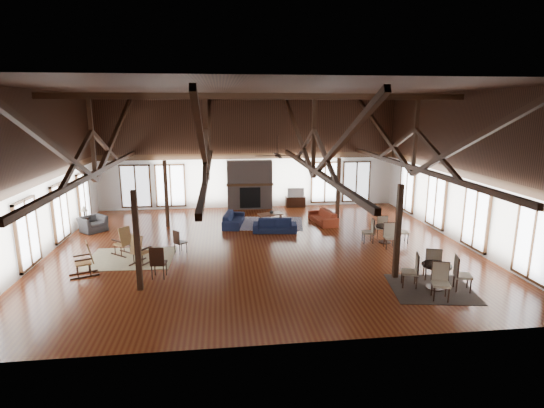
{
  "coord_description": "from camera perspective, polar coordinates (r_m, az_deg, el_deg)",
  "views": [
    {
      "loc": [
        -1.48,
        -15.77,
        5.36
      ],
      "look_at": [
        0.54,
        1.0,
        1.5
      ],
      "focal_mm": 28.0,
      "sensor_mm": 36.0,
      "label": 1
    }
  ],
  "objects": [
    {
      "name": "side_table_lamp",
      "position": [
        20.71,
        -23.83,
        -2.06
      ],
      "size": [
        0.43,
        0.43,
        1.11
      ],
      "color": "black",
      "rests_on": "floor"
    },
    {
      "name": "rocking_chair_b",
      "position": [
        15.51,
        -17.43,
        -5.97
      ],
      "size": [
        0.82,
        0.95,
        1.09
      ],
      "rotation": [
        0.0,
        0.0,
        -0.56
      ],
      "color": "olive",
      "rests_on": "floor"
    },
    {
      "name": "rocking_chair_c",
      "position": [
        15.15,
        -23.71,
        -6.85
      ],
      "size": [
        0.99,
        0.76,
        1.13
      ],
      "rotation": [
        0.0,
        0.0,
        1.96
      ],
      "color": "olive",
      "rests_on": "floor"
    },
    {
      "name": "tv_console",
      "position": [
        23.43,
        3.16,
        0.3
      ],
      "size": [
        1.08,
        0.41,
        0.54
      ],
      "primitive_type": "cube",
      "color": "black",
      "rests_on": "floor"
    },
    {
      "name": "wall_left",
      "position": [
        17.23,
        -29.07,
        3.37
      ],
      "size": [
        0.02,
        14.0,
        6.0
      ],
      "primitive_type": "cube",
      "color": "silver",
      "rests_on": "floor"
    },
    {
      "name": "armchair",
      "position": [
        20.35,
        -22.96,
        -2.48
      ],
      "size": [
        1.35,
        1.36,
        0.66
      ],
      "primitive_type": "imported",
      "rotation": [
        0.0,
        0.0,
        0.8
      ],
      "color": "#333235",
      "rests_on": "floor"
    },
    {
      "name": "cafe_table_far",
      "position": [
        17.75,
        14.99,
        -3.52
      ],
      "size": [
        1.89,
        1.89,
        0.97
      ],
      "rotation": [
        0.0,
        0.0,
        -0.11
      ],
      "color": "black",
      "rests_on": "floor"
    },
    {
      "name": "television",
      "position": [
        23.32,
        3.19,
        1.57
      ],
      "size": [
        0.9,
        0.18,
        0.52
      ],
      "primitive_type": "imported",
      "rotation": [
        0.0,
        0.0,
        -0.07
      ],
      "color": "#B2B2B2",
      "rests_on": "tv_console"
    },
    {
      "name": "roof_truss",
      "position": [
        15.89,
        -1.5,
        8.06
      ],
      "size": [
        15.6,
        14.07,
        3.14
      ],
      "color": "black",
      "rests_on": "wall_back"
    },
    {
      "name": "wall_front",
      "position": [
        9.2,
        2.63,
        -2.02
      ],
      "size": [
        16.0,
        0.02,
        6.0
      ],
      "primitive_type": "cube",
      "color": "silver",
      "rests_on": "floor"
    },
    {
      "name": "rug_tan",
      "position": [
        16.35,
        -18.44,
        -6.93
      ],
      "size": [
        3.12,
        2.5,
        0.01
      ],
      "primitive_type": "cube",
      "rotation": [
        0.0,
        0.0,
        -0.04
      ],
      "color": "#C6B889",
      "rests_on": "floor"
    },
    {
      "name": "sofa_navy_front",
      "position": [
        18.63,
        0.39,
        -2.96
      ],
      "size": [
        1.99,
        0.98,
        0.56
      ],
      "primitive_type": "imported",
      "rotation": [
        0.0,
        0.0,
        -0.12
      ],
      "color": "#141B39",
      "rests_on": "floor"
    },
    {
      "name": "side_chair_b",
      "position": [
        14.03,
        -15.12,
        -7.29
      ],
      "size": [
        0.5,
        0.5,
        1.09
      ],
      "rotation": [
        0.0,
        0.0,
        -0.1
      ],
      "color": "black",
      "rests_on": "floor"
    },
    {
      "name": "side_chair_a",
      "position": [
        16.27,
        -12.47,
        -4.73
      ],
      "size": [
        0.54,
        0.54,
        0.91
      ],
      "rotation": [
        0.0,
        0.0,
        -0.86
      ],
      "color": "black",
      "rests_on": "floor"
    },
    {
      "name": "wall_back",
      "position": [
        22.94,
        -3.14,
        6.94
      ],
      "size": [
        16.0,
        0.02,
        6.0
      ],
      "primitive_type": "cube",
      "color": "silver",
      "rests_on": "floor"
    },
    {
      "name": "cafe_table_near",
      "position": [
        13.81,
        21.2,
        -8.53
      ],
      "size": [
        2.06,
        2.06,
        1.06
      ],
      "rotation": [
        0.0,
        0.0,
        -0.31
      ],
      "color": "black",
      "rests_on": "floor"
    },
    {
      "name": "rocking_chair_a",
      "position": [
        16.64,
        -19.31,
        -4.82
      ],
      "size": [
        0.93,
        0.89,
        1.09
      ],
      "rotation": [
        0.0,
        0.0,
        0.87
      ],
      "color": "olive",
      "rests_on": "floor"
    },
    {
      "name": "rug_dark",
      "position": [
        13.94,
        20.64,
        -10.6
      ],
      "size": [
        2.71,
        2.53,
        0.01
      ],
      "primitive_type": "cube",
      "rotation": [
        0.0,
        0.0,
        -0.16
      ],
      "color": "black",
      "rests_on": "floor"
    },
    {
      "name": "wall_right",
      "position": [
        18.55,
        24.03,
        4.44
      ],
      "size": [
        0.02,
        14.0,
        6.0
      ],
      "primitive_type": "cube",
      "color": "silver",
      "rests_on": "floor"
    },
    {
      "name": "ceiling_fan",
      "position": [
        14.99,
        0.78,
        6.63
      ],
      "size": [
        1.6,
        1.6,
        0.75
      ],
      "color": "black",
      "rests_on": "roof_truss"
    },
    {
      "name": "post_grid",
      "position": [
        16.29,
        -1.45,
        -0.75
      ],
      "size": [
        8.16,
        7.16,
        3.05
      ],
      "color": "black",
      "rests_on": "floor"
    },
    {
      "name": "floor",
      "position": [
        16.72,
        -1.42,
        -5.84
      ],
      "size": [
        16.0,
        16.0,
        0.0
      ],
      "primitive_type": "plane",
      "color": "#642F15",
      "rests_on": "ground"
    },
    {
      "name": "vase",
      "position": [
        20.09,
        -0.07,
        -1.01
      ],
      "size": [
        0.25,
        0.25,
        0.2
      ],
      "primitive_type": "imported",
      "rotation": [
        0.0,
        0.0,
        0.36
      ],
      "color": "#B2B2B2",
      "rests_on": "coffee_table"
    },
    {
      "name": "cup_near",
      "position": [
        13.66,
        21.31,
        -7.5
      ],
      "size": [
        0.14,
        0.14,
        0.1
      ],
      "primitive_type": "imported",
      "rotation": [
        0.0,
        0.0,
        0.12
      ],
      "color": "#B2B2B2",
      "rests_on": "cafe_table_near"
    },
    {
      "name": "coffee_table",
      "position": [
        20.15,
        -0.19,
        -1.44
      ],
      "size": [
        1.27,
        0.91,
        0.44
      ],
      "rotation": [
        0.0,
        0.0,
        0.32
      ],
      "color": "brown",
      "rests_on": "floor"
    },
    {
      "name": "sofa_navy_left",
      "position": [
        19.76,
        -5.18,
        -2.04
      ],
      "size": [
        2.12,
        1.14,
        0.59
      ],
      "primitive_type": "imported",
      "rotation": [
        0.0,
        0.0,
        1.39
      ],
      "color": "#141C39",
      "rests_on": "floor"
    },
    {
      "name": "rug_navy",
      "position": [
        20.04,
        -0.52,
        -2.63
      ],
      "size": [
        3.52,
        2.85,
        0.01
      ],
      "primitive_type": "cube",
      "rotation": [
        0.0,
        0.0,
        -0.15
      ],
      "color": "#1C1B4B",
      "rests_on": "floor"
    },
    {
      "name": "fireplace",
      "position": [
        22.85,
        -3.03,
        2.59
      ],
      "size": [
        2.5,
        0.69,
        2.6
      ],
      "color": "#66564E",
      "rests_on": "floor"
    },
    {
      "name": "ceiling",
      "position": [
        15.85,
        -1.54,
        15.17
      ],
      "size": [
        16.0,
        14.0,
        0.02
      ],
      "primitive_type": "cube",
      "color": "black",
      "rests_on": "wall_back"
    },
    {
      "name": "sofa_orange",
      "position": [
        20.26,
        6.86,
        -1.71
      ],
      "size": [
        2.11,
        1.07,
        0.59
      ],
      "primitive_type": "imported",
      "rotation": [
        0.0,
        0.0,
        -1.42
      ],
      "color": "maroon",
      "rests_on": "floor"
    },
    {
      "name": "cup_far",
      "position": [
        17.76,
        14.96,
        -2.63
      ],
      "size": [
        0.14,
        0.14,
        0.09
      ],
      "primitive_type": "imported",
      "rotation": [
        0.0,
        0.0,
        -0.16
      ],
      "color": "#B2B2B2",
      "rests_on": "cafe_table_far"
    }
  ]
}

